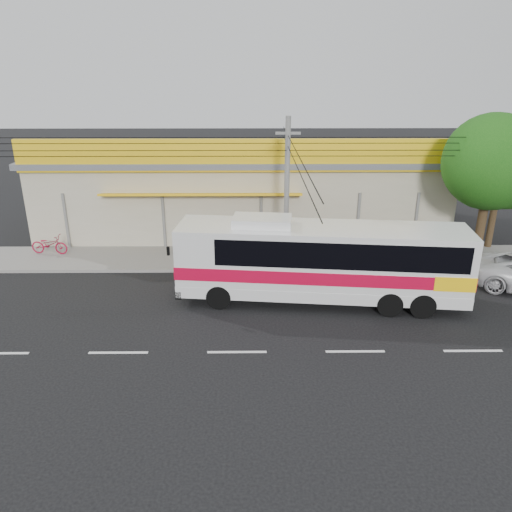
% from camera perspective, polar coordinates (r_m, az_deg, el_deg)
% --- Properties ---
extents(ground, '(120.00, 120.00, 0.00)m').
position_cam_1_polar(ground, '(19.30, -1.99, -6.99)').
color(ground, black).
rests_on(ground, ground).
extents(sidewalk, '(30.00, 3.20, 0.15)m').
position_cam_1_polar(sidewalk, '(24.73, -1.68, -0.27)').
color(sidewalk, gray).
rests_on(sidewalk, ground).
extents(lane_markings, '(50.00, 0.12, 0.01)m').
position_cam_1_polar(lane_markings, '(17.14, -2.19, -10.93)').
color(lane_markings, silver).
rests_on(lane_markings, ground).
extents(storefront_building, '(22.60, 9.20, 5.70)m').
position_cam_1_polar(storefront_building, '(29.36, -1.54, 7.75)').
color(storefront_building, '#ACA58B').
rests_on(storefront_building, ground).
extents(coach_bus, '(11.59, 3.61, 3.51)m').
position_cam_1_polar(coach_bus, '(19.98, 7.96, -0.25)').
color(coach_bus, silver).
rests_on(coach_bus, ground).
extents(motorbike_red, '(1.92, 0.86, 0.98)m').
position_cam_1_polar(motorbike_red, '(27.02, -22.55, 1.23)').
color(motorbike_red, maroon).
rests_on(motorbike_red, sidewalk).
extents(utility_pole, '(34.00, 14.00, 7.07)m').
position_cam_1_polar(utility_pole, '(21.70, 3.65, 12.45)').
color(utility_pole, slate).
rests_on(utility_pole, ground).
extents(tree_near, '(4.32, 4.32, 7.16)m').
position_cam_1_polar(tree_near, '(24.96, 25.63, 9.29)').
color(tree_near, black).
rests_on(tree_near, ground).
extents(tree_far, '(3.60, 3.60, 5.97)m').
position_cam_1_polar(tree_far, '(27.88, 26.42, 8.52)').
color(tree_far, black).
rests_on(tree_far, ground).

